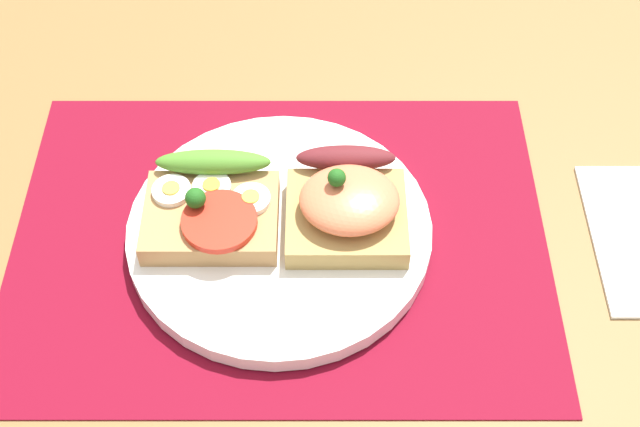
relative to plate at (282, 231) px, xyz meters
The scene contains 5 objects.
ground_plane 2.65cm from the plate, ahead, with size 120.00×90.00×3.20cm, color brown.
placemat 0.90cm from the plate, ahead, with size 42.52×31.13×0.30cm, color maroon.
plate is the anchor object (origin of this frame).
sandwich_egg_tomato 5.67cm from the plate, behind, with size 10.36×9.41×4.19cm.
sandwich_salmon 6.03cm from the plate, ahead, with size 9.30×9.98×5.84cm.
Camera 1 is at (3.19, -40.59, 54.90)cm, focal length 47.88 mm.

